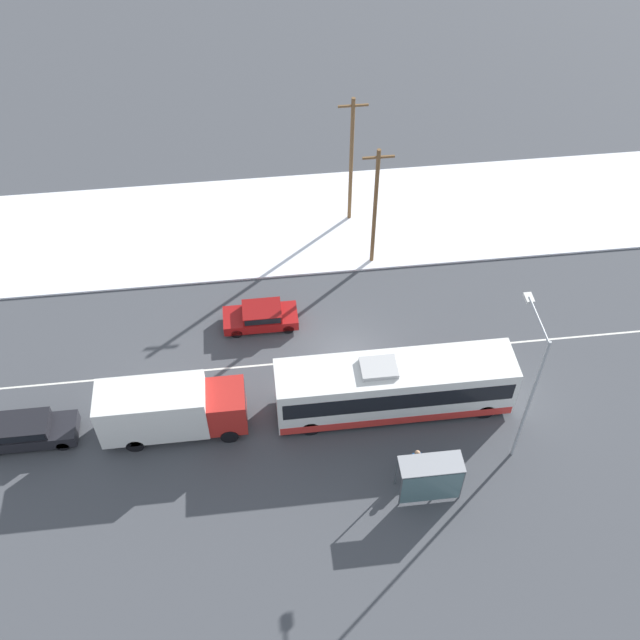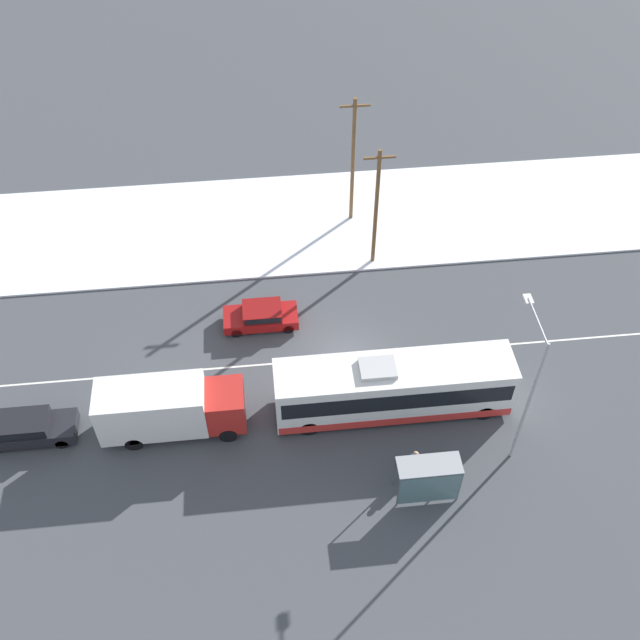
% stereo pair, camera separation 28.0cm
% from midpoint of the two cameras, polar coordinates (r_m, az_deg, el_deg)
% --- Properties ---
extents(ground_plane, '(120.00, 120.00, 0.00)m').
position_cam_midpoint_polar(ground_plane, '(41.49, 1.83, -2.88)').
color(ground_plane, '#424449').
extents(snow_lot, '(80.00, 10.01, 0.12)m').
position_cam_midpoint_polar(snow_lot, '(49.75, -0.05, 7.61)').
color(snow_lot, white).
rests_on(snow_lot, ground_plane).
extents(lane_marking_center, '(60.00, 0.12, 0.00)m').
position_cam_midpoint_polar(lane_marking_center, '(41.48, 1.83, -2.88)').
color(lane_marking_center, silver).
rests_on(lane_marking_center, ground_plane).
extents(city_bus, '(12.04, 2.57, 3.52)m').
position_cam_midpoint_polar(city_bus, '(38.20, 5.48, -5.10)').
color(city_bus, white).
rests_on(city_bus, ground_plane).
extents(box_truck, '(7.21, 2.30, 3.21)m').
position_cam_midpoint_polar(box_truck, '(37.92, -11.63, -6.66)').
color(box_truck, silver).
rests_on(box_truck, ground_plane).
extents(sedan_car, '(4.23, 1.80, 1.33)m').
position_cam_midpoint_polar(sedan_car, '(42.70, -4.70, 0.33)').
color(sedan_car, maroon).
rests_on(sedan_car, ground_plane).
extents(parked_car_near_truck, '(4.68, 1.80, 1.48)m').
position_cam_midpoint_polar(parked_car_near_truck, '(40.36, -21.57, -7.79)').
color(parked_car_near_truck, black).
rests_on(parked_car_near_truck, ground_plane).
extents(pedestrian_at_stop, '(0.63, 0.28, 1.76)m').
position_cam_midpoint_polar(pedestrian_at_stop, '(36.61, 7.14, -10.49)').
color(pedestrian_at_stop, '#23232D').
rests_on(pedestrian_at_stop, ground_plane).
extents(bus_shelter, '(2.97, 1.20, 2.40)m').
position_cam_midpoint_polar(bus_shelter, '(35.48, 8.25, -11.78)').
color(bus_shelter, gray).
rests_on(bus_shelter, ground_plane).
extents(streetlamp, '(0.36, 3.13, 8.49)m').
position_cam_midpoint_polar(streetlamp, '(35.04, 15.50, -4.28)').
color(streetlamp, '#9EA3A8').
rests_on(streetlamp, ground_plane).
extents(utility_pole_roadside, '(1.80, 0.24, 8.26)m').
position_cam_midpoint_polar(utility_pole_roadside, '(44.15, 4.04, 8.61)').
color(utility_pole_roadside, brown).
rests_on(utility_pole_roadside, ground_plane).
extents(utility_pole_snowlot, '(1.80, 0.24, 8.93)m').
position_cam_midpoint_polar(utility_pole_snowlot, '(47.19, 2.22, 12.09)').
color(utility_pole_snowlot, brown).
rests_on(utility_pole_snowlot, ground_plane).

